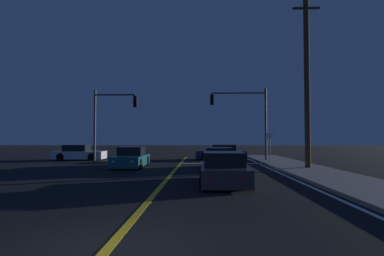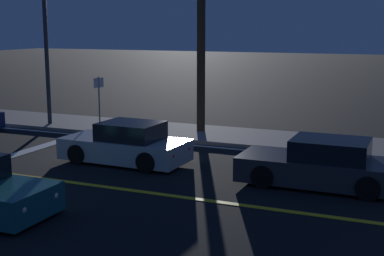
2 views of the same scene
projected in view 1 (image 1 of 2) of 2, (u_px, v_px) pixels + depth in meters
ground_plane at (104, 253)px, 5.09m from camera, size 160.00×160.00×0.00m
sidewalk_right at (330, 177)px, 14.67m from camera, size 3.20×35.42×0.15m
lane_line_center at (169, 177)px, 14.91m from camera, size 0.20×33.45×0.01m
lane_line_edge_right at (291, 178)px, 14.73m from camera, size 0.16×33.45×0.01m
stop_bar at (221, 164)px, 23.15m from camera, size 6.14×0.50×0.01m
car_side_waiting_charcoal at (223, 170)px, 12.79m from camera, size 1.98×4.52×1.34m
car_following_oncoming_silver at (219, 160)px, 19.12m from camera, size 1.98×4.20×1.34m
car_mid_block_navy at (222, 153)px, 27.71m from camera, size 4.59×2.02×1.34m
car_parked_curb_white at (79, 153)px, 27.19m from camera, size 4.45×2.00×1.34m
car_lead_oncoming_teal at (131, 158)px, 20.41m from camera, size 1.94×4.45×1.34m
traffic_signal_near_right at (246, 112)px, 25.51m from camera, size 4.70×0.28×6.10m
traffic_signal_far_left at (110, 114)px, 24.46m from camera, size 3.48×0.28×5.79m
utility_pole_right at (307, 74)px, 18.70m from camera, size 1.94×0.34×11.32m
street_sign_corner at (270, 143)px, 22.59m from camera, size 0.56×0.12×2.35m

